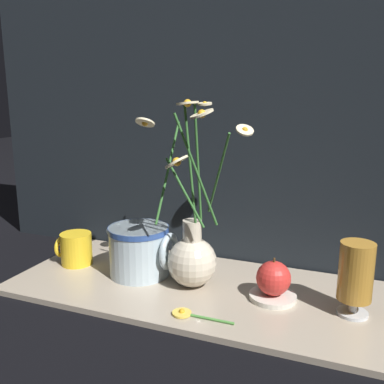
{
  "coord_description": "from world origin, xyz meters",
  "views": [
    {
      "loc": [
        0.31,
        -0.78,
        0.41
      ],
      "look_at": [
        -0.0,
        0.0,
        0.22
      ],
      "focal_mm": 40.0,
      "sensor_mm": 36.0,
      "label": 1
    }
  ],
  "objects_px": {
    "yellow_mug": "(75,249)",
    "ceramic_pitcher": "(140,248)",
    "orange_fruit": "(273,279)",
    "tea_glass": "(356,274)",
    "vase_with_flowers": "(192,252)"
  },
  "relations": [
    {
      "from": "yellow_mug",
      "to": "ceramic_pitcher",
      "type": "height_order",
      "value": "ceramic_pitcher"
    },
    {
      "from": "yellow_mug",
      "to": "orange_fruit",
      "type": "distance_m",
      "value": 0.48
    },
    {
      "from": "yellow_mug",
      "to": "orange_fruit",
      "type": "relative_size",
      "value": 1.09
    },
    {
      "from": "tea_glass",
      "to": "orange_fruit",
      "type": "distance_m",
      "value": 0.15
    },
    {
      "from": "tea_glass",
      "to": "yellow_mug",
      "type": "bearing_deg",
      "value": 178.55
    },
    {
      "from": "vase_with_flowers",
      "to": "ceramic_pitcher",
      "type": "relative_size",
      "value": 2.42
    },
    {
      "from": "vase_with_flowers",
      "to": "tea_glass",
      "type": "xyz_separation_m",
      "value": [
        0.32,
        -0.01,
        0.01
      ]
    },
    {
      "from": "vase_with_flowers",
      "to": "tea_glass",
      "type": "bearing_deg",
      "value": -1.28
    },
    {
      "from": "yellow_mug",
      "to": "ceramic_pitcher",
      "type": "bearing_deg",
      "value": 0.36
    },
    {
      "from": "orange_fruit",
      "to": "vase_with_flowers",
      "type": "bearing_deg",
      "value": 178.71
    },
    {
      "from": "yellow_mug",
      "to": "vase_with_flowers",
      "type": "bearing_deg",
      "value": -1.62
    },
    {
      "from": "ceramic_pitcher",
      "to": "tea_glass",
      "type": "height_order",
      "value": "tea_glass"
    },
    {
      "from": "yellow_mug",
      "to": "tea_glass",
      "type": "xyz_separation_m",
      "value": [
        0.62,
        -0.02,
        0.04
      ]
    },
    {
      "from": "vase_with_flowers",
      "to": "tea_glass",
      "type": "distance_m",
      "value": 0.32
    },
    {
      "from": "tea_glass",
      "to": "ceramic_pitcher",
      "type": "bearing_deg",
      "value": 177.85
    }
  ]
}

